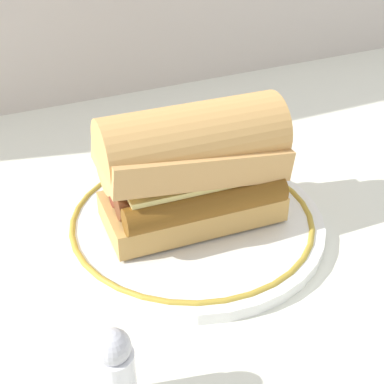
% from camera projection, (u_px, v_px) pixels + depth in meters
% --- Properties ---
extents(ground_plane, '(1.50, 1.50, 0.00)m').
position_uv_depth(ground_plane, '(227.00, 244.00, 0.56)').
color(ground_plane, silver).
extents(plate, '(0.27, 0.27, 0.01)m').
position_uv_depth(plate, '(192.00, 222.00, 0.57)').
color(plate, white).
rests_on(plate, ground_plane).
extents(sausage_sandwich, '(0.18, 0.11, 0.12)m').
position_uv_depth(sausage_sandwich, '(192.00, 165.00, 0.54)').
color(sausage_sandwich, tan).
rests_on(sausage_sandwich, plate).
extents(salt_shaker, '(0.03, 0.03, 0.07)m').
position_uv_depth(salt_shaker, '(115.00, 372.00, 0.38)').
color(salt_shaker, white).
rests_on(salt_shaker, ground_plane).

